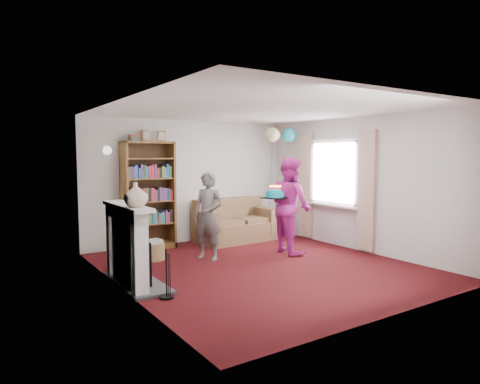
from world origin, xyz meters
TOP-DOWN VIEW (x-y plane):
  - ground at (0.00, 0.00)m, footprint 5.00×5.00m
  - wall_back at (0.00, 2.51)m, footprint 4.50×0.02m
  - wall_left at (-2.26, 0.00)m, footprint 0.02×5.00m
  - wall_right at (2.26, 0.00)m, footprint 0.02×5.00m
  - ceiling at (0.00, 0.00)m, footprint 4.50×5.00m
  - fireplace at (-2.09, 0.19)m, footprint 0.55×1.80m
  - window_bay at (2.21, 0.60)m, footprint 0.14×2.02m
  - wall_sconce at (-1.75, 2.36)m, footprint 0.16×0.23m
  - bookcase at (-1.02, 2.30)m, footprint 0.97×0.42m
  - sofa at (0.79, 2.07)m, footprint 1.65×0.88m
  - wicker_basket at (-1.29, 1.40)m, footprint 0.39×0.39m
  - person_striped at (-0.47, 0.93)m, footprint 0.60×0.66m
  - person_magenta at (1.05, 0.56)m, footprint 0.77×0.93m
  - birthday_cake at (0.67, 0.52)m, footprint 0.38×0.38m
  - balloons at (1.73, 1.71)m, footprint 0.75×0.31m
  - mantel_vase at (-2.12, -0.15)m, footprint 0.34×0.34m

SIDE VIEW (x-z plane):
  - ground at x=0.00m, z-range 0.00..0.00m
  - wicker_basket at x=-1.29m, z-range -0.02..0.33m
  - sofa at x=0.79m, z-range -0.11..0.77m
  - fireplace at x=-2.09m, z-range -0.05..1.07m
  - person_striped at x=-0.47m, z-range 0.00..1.51m
  - person_magenta at x=1.05m, z-range 0.00..1.75m
  - bookcase at x=-1.02m, z-range -0.13..2.13m
  - birthday_cake at x=0.67m, z-range 0.99..1.21m
  - window_bay at x=2.21m, z-range 0.10..2.30m
  - wall_back at x=0.00m, z-range 0.00..2.50m
  - wall_left at x=-2.26m, z-range 0.00..2.50m
  - wall_right at x=2.26m, z-range 0.00..2.50m
  - mantel_vase at x=-2.12m, z-range 1.12..1.44m
  - wall_sconce at x=-1.75m, z-range 1.80..1.96m
  - balloons at x=1.73m, z-range 1.36..3.08m
  - ceiling at x=0.00m, z-range 2.50..2.51m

